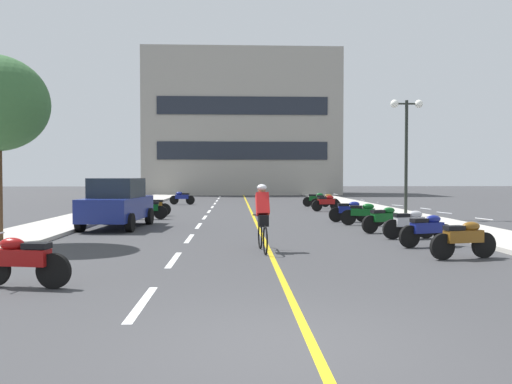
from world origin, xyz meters
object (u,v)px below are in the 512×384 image
at_px(motorcycle_1, 464,238).
at_px(motorcycle_6, 350,211).
at_px(motorcycle_7, 148,209).
at_px(street_lamp_mid, 406,131).
at_px(motorcycle_4, 384,219).
at_px(motorcycle_5, 363,213).
at_px(motorcycle_9, 327,202).
at_px(motorcycle_8, 153,206).
at_px(parked_car_near, 117,203).
at_px(motorcycle_10, 325,201).
at_px(cyclist_rider, 263,216).
at_px(motorcycle_12, 182,197).
at_px(motorcycle_2, 427,229).
at_px(motorcycle_0, 22,260).
at_px(motorcycle_11, 317,199).
at_px(motorcycle_3, 410,223).

xyz_separation_m(motorcycle_1, motorcycle_6, (-0.50, 9.52, 0.00)).
bearing_deg(motorcycle_7, street_lamp_mid, 0.01).
relative_size(street_lamp_mid, motorcycle_4, 3.17).
relative_size(street_lamp_mid, motorcycle_5, 3.14).
xyz_separation_m(motorcycle_1, motorcycle_5, (-0.32, 7.97, 0.00)).
distance_m(motorcycle_6, motorcycle_9, 6.67).
distance_m(motorcycle_1, motorcycle_8, 16.04).
relative_size(parked_car_near, motorcycle_10, 2.53).
height_order(motorcycle_6, cyclist_rider, cyclist_rider).
distance_m(street_lamp_mid, motorcycle_12, 16.66).
bearing_deg(motorcycle_10, parked_car_near, -131.58).
bearing_deg(cyclist_rider, motorcycle_12, 101.04).
bearing_deg(motorcycle_2, motorcycle_4, 92.39).
xyz_separation_m(parked_car_near, motorcycle_9, (9.27, 8.68, -0.44)).
bearing_deg(motorcycle_9, motorcycle_8, -161.31).
xyz_separation_m(street_lamp_mid, motorcycle_0, (-11.24, -13.88, -3.43)).
xyz_separation_m(parked_car_near, motorcycle_2, (9.45, -5.50, -0.44)).
relative_size(street_lamp_mid, motorcycle_1, 3.08).
bearing_deg(street_lamp_mid, motorcycle_7, -179.99).
relative_size(street_lamp_mid, motorcycle_11, 3.09).
distance_m(motorcycle_5, motorcycle_12, 17.29).
bearing_deg(motorcycle_0, motorcycle_7, 90.91).
relative_size(motorcycle_4, motorcycle_7, 0.96).
bearing_deg(parked_car_near, motorcycle_2, -30.21).
distance_m(motorcycle_2, motorcycle_5, 5.98).
height_order(motorcycle_9, motorcycle_12, same).
relative_size(motorcycle_3, motorcycle_10, 1.00).
relative_size(motorcycle_3, motorcycle_11, 1.01).
xyz_separation_m(motorcycle_1, motorcycle_4, (-0.23, 5.48, 0.00)).
bearing_deg(motorcycle_3, motorcycle_8, 134.42).
bearing_deg(motorcycle_8, motorcycle_9, 18.69).
distance_m(motorcycle_5, motorcycle_8, 10.25).
bearing_deg(cyclist_rider, motorcycle_1, -16.87).
bearing_deg(cyclist_rider, motorcycle_0, -136.59).
distance_m(motorcycle_6, motorcycle_8, 9.39).
relative_size(motorcycle_1, motorcycle_3, 0.99).
bearing_deg(motorcycle_9, motorcycle_2, -89.28).
xyz_separation_m(motorcycle_7, cyclist_rider, (4.52, -9.81, 0.41)).
distance_m(parked_car_near, motorcycle_12, 15.58).
distance_m(motorcycle_2, motorcycle_3, 1.80).
relative_size(motorcycle_0, motorcycle_4, 1.03).
relative_size(motorcycle_9, motorcycle_12, 0.98).
bearing_deg(motorcycle_10, motorcycle_12, 151.54).
xyz_separation_m(motorcycle_6, motorcycle_7, (-8.56, 1.67, 0.00)).
bearing_deg(motorcycle_10, motorcycle_2, -90.43).
relative_size(motorcycle_2, motorcycle_5, 1.00).
xyz_separation_m(motorcycle_3, motorcycle_9, (-0.31, 12.39, 0.00)).
height_order(motorcycle_5, motorcycle_8, same).
xyz_separation_m(motorcycle_1, motorcycle_7, (-9.05, 11.18, 0.00)).
bearing_deg(parked_car_near, street_lamp_mid, 17.15).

